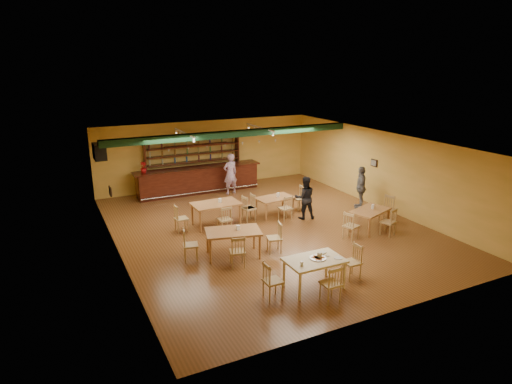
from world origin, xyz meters
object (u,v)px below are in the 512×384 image
patron_right_a (305,198)px  dining_table_c (233,243)px  near_table (314,273)px  patron_bar (230,174)px  bar_counter (199,180)px  dining_table_a (216,214)px  dining_table_d (370,220)px  dining_table_b (275,206)px

patron_right_a → dining_table_c: bearing=44.5°
near_table → patron_bar: size_ratio=0.82×
bar_counter → dining_table_a: bar_counter is taller
patron_right_a → dining_table_d: bearing=143.1°
dining_table_d → near_table: near_table is taller
dining_table_b → dining_table_d: 3.51m
patron_bar → bar_counter: bearing=-43.1°
dining_table_a → patron_bar: bearing=58.3°
dining_table_d → patron_right_a: bearing=105.6°
dining_table_d → near_table: 4.68m
dining_table_d → patron_right_a: size_ratio=0.91×
near_table → patron_right_a: (2.54, 4.49, 0.40)m
dining_table_b → patron_bar: patron_bar is taller
dining_table_b → dining_table_a: bearing=174.6°
dining_table_c → dining_table_d: (5.01, -0.11, -0.04)m
dining_table_d → patron_right_a: patron_right_a is taller
near_table → patron_right_a: bearing=60.8°
dining_table_a → patron_right_a: size_ratio=1.04×
dining_table_c → patron_bar: 6.40m
patron_right_a → dining_table_a: bearing=4.1°
dining_table_a → dining_table_b: size_ratio=1.19×
near_table → patron_right_a: patron_right_a is taller
dining_table_d → patron_bar: 6.57m
dining_table_a → patron_right_a: (3.15, -0.75, 0.38)m
bar_counter → dining_table_b: size_ratio=4.07×
bar_counter → dining_table_a: 4.21m
dining_table_b → dining_table_d: dining_table_d is taller
dining_table_a → dining_table_b: dining_table_a is taller
bar_counter → patron_right_a: patron_right_a is taller
patron_bar → dining_table_b: bearing=89.3°
dining_table_b → dining_table_c: bearing=-143.5°
dining_table_c → bar_counter: bearing=93.6°
dining_table_c → dining_table_d: dining_table_c is taller
bar_counter → dining_table_c: bearing=-100.5°
dining_table_b → patron_bar: size_ratio=0.77×
dining_table_b → dining_table_c: (-2.82, -2.64, 0.05)m
patron_right_a → patron_bar: bearing=-55.8°
bar_counter → patron_bar: 1.46m
bar_counter → patron_right_a: size_ratio=3.55×
bar_counter → dining_table_b: (1.58, -4.09, -0.22)m
bar_counter → near_table: bar_counter is taller
near_table → dining_table_b: bearing=72.0°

